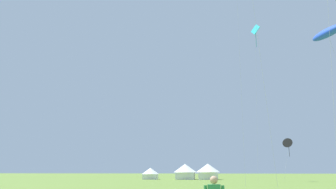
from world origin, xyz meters
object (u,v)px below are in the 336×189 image
object	(u,v)px
kite_black_delta	(289,144)
festival_tent_center	(208,171)
festival_tent_left	(150,173)
kite_cyan_diamond	(255,32)
kite_blue_parafoil	(328,33)
festival_tent_right	(185,171)

from	to	relation	value
kite_black_delta	festival_tent_center	world-z (taller)	kite_black_delta
festival_tent_left	festival_tent_center	world-z (taller)	festival_tent_center
kite_cyan_diamond	kite_blue_parafoil	xyz separation A→B (m)	(1.89, -30.64, -13.84)
festival_tent_right	festival_tent_center	xyz separation A→B (m)	(4.84, 0.00, 0.03)
kite_cyan_diamond	festival_tent_right	distance (m)	32.13
kite_blue_parafoil	festival_tent_right	bearing A→B (deg)	112.82
kite_cyan_diamond	festival_tent_right	size ratio (longest dim) A/B	6.16
kite_black_delta	festival_tent_right	distance (m)	22.13
festival_tent_right	kite_cyan_diamond	bearing A→B (deg)	-32.25
festival_tent_right	festival_tent_left	bearing A→B (deg)	180.00
kite_blue_parafoil	festival_tent_center	world-z (taller)	kite_blue_parafoil
kite_cyan_diamond	festival_tent_center	distance (m)	30.15
festival_tent_left	festival_tent_center	distance (m)	12.37
kite_cyan_diamond	festival_tent_center	size ratio (longest dim) A/B	6.04
kite_black_delta	kite_blue_parafoil	xyz separation A→B (m)	(-2.64, -30.72, 8.30)
kite_blue_parafoil	festival_tent_left	xyz separation A→B (m)	(-24.38, 40.09, -13.42)
festival_tent_left	festival_tent_right	bearing A→B (deg)	0.00
festival_tent_left	kite_cyan_diamond	bearing A→B (deg)	-22.78
kite_black_delta	festival_tent_left	world-z (taller)	kite_black_delta
kite_black_delta	kite_cyan_diamond	world-z (taller)	kite_cyan_diamond
kite_black_delta	festival_tent_center	xyz separation A→B (m)	(-14.66, 9.36, -4.64)
kite_black_delta	festival_tent_right	world-z (taller)	kite_black_delta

